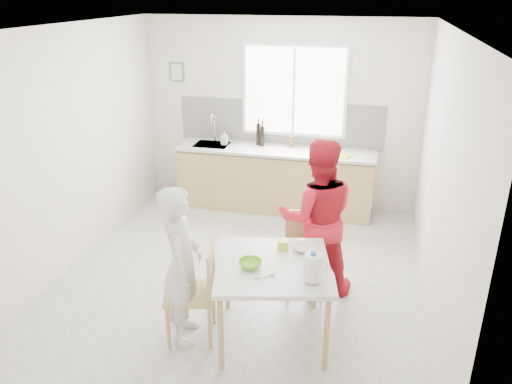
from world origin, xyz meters
TOP-DOWN VIEW (x-y plane):
  - ground at (0.00, 0.00)m, footprint 4.50×4.50m
  - room_shell at (0.00, 0.00)m, footprint 4.50×4.50m
  - window at (0.20, 2.23)m, footprint 1.50×0.06m
  - backsplash at (0.00, 2.24)m, footprint 3.00×0.02m
  - picture_frame at (-1.55, 2.23)m, footprint 0.22×0.03m
  - kitchen_counter at (-0.00, 1.95)m, footprint 2.84×0.64m
  - dining_table at (0.57, -0.95)m, footprint 1.21×1.21m
  - chair_left at (-0.09, -1.11)m, footprint 0.52×0.52m
  - chair_far at (0.73, -0.08)m, footprint 0.49×0.49m
  - person_white at (-0.22, -1.14)m, footprint 0.48×0.62m
  - person_red at (0.85, -0.05)m, footprint 0.94×0.81m
  - bowl_green at (0.39, -1.05)m, footprint 0.24×0.24m
  - bowl_white at (0.81, -0.64)m, footprint 0.25×0.25m
  - milk_jug at (0.95, -1.15)m, footprint 0.20×0.15m
  - green_box at (0.60, -0.66)m, footprint 0.12×0.12m
  - spoon at (0.54, -1.18)m, footprint 0.14×0.10m
  - cutting_board at (0.90, 1.88)m, footprint 0.42×0.36m
  - wine_bottle_a at (-0.28, 2.09)m, footprint 0.07×0.07m
  - wine_bottle_b at (-0.21, 2.04)m, footprint 0.07×0.07m
  - jar_amber at (0.20, 2.08)m, footprint 0.06×0.06m
  - soap_bottle at (-0.77, 1.99)m, footprint 0.10×0.10m

SIDE VIEW (x-z plane):
  - ground at x=0.00m, z-range 0.00..0.00m
  - kitchen_counter at x=0.00m, z-range -0.27..1.10m
  - chair_far at x=0.73m, z-range 0.04..0.92m
  - chair_left at x=-0.09m, z-range 0.05..0.99m
  - dining_table at x=0.57m, z-range 0.31..1.08m
  - person_white at x=-0.22m, z-range 0.00..1.51m
  - spoon at x=0.54m, z-range 0.78..0.79m
  - bowl_white at x=0.81m, z-range 0.77..0.83m
  - bowl_green at x=0.39m, z-range 0.77..0.84m
  - green_box at x=0.60m, z-range 0.77..0.86m
  - person_red at x=0.85m, z-range 0.00..1.69m
  - milk_jug at x=0.95m, z-range 0.78..1.04m
  - cutting_board at x=0.90m, z-range 0.92..0.93m
  - jar_amber at x=0.20m, z-range 0.92..1.08m
  - soap_bottle at x=-0.77m, z-range 0.92..1.12m
  - wine_bottle_b at x=-0.21m, z-range 0.92..1.22m
  - wine_bottle_a at x=-0.28m, z-range 0.92..1.24m
  - backsplash at x=0.00m, z-range 0.90..1.55m
  - room_shell at x=0.00m, z-range -0.61..3.89m
  - window at x=0.20m, z-range 1.05..2.35m
  - picture_frame at x=-1.55m, z-range 1.76..2.04m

